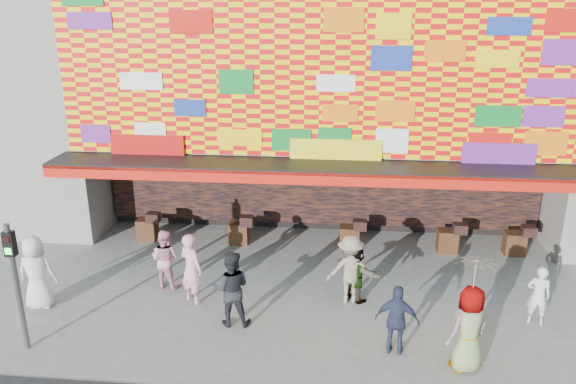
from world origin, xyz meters
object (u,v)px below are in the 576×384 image
signal_left (15,273)px  ped_i (165,259)px  ped_e (397,320)px  ped_b (191,268)px  ped_a (37,273)px  parasol (475,278)px  ped_g (469,329)px  ped_h (538,296)px  ped_f (355,273)px  ped_d (350,269)px  ped_c (231,289)px

signal_left → ped_i: bearing=54.0°
signal_left → ped_e: 8.26m
signal_left → ped_b: signal_left is taller
ped_a → ped_b: (3.76, 0.64, -0.02)m
ped_a → parasol: parasol is taller
ped_g → ped_h: size_ratio=1.28×
ped_a → ped_f: bearing=-176.3°
ped_d → parasol: (2.42, -2.57, 1.22)m
ped_e → ped_f: ped_e is taller
ped_d → ped_g: 3.53m
ped_h → parasol: size_ratio=0.83×
signal_left → parasol: 9.60m
parasol → signal_left: bearing=-178.8°
ped_a → ped_i: bearing=-158.7°
parasol → ped_h: bearing=43.8°
ped_f → ped_g: 3.49m
signal_left → ped_h: bearing=10.5°
ped_a → ped_c: bearing=172.4°
ped_d → ped_c: bearing=15.8°
ped_c → ped_h: 7.28m
ped_d → ped_f: 0.21m
signal_left → ped_g: size_ratio=1.57×
signal_left → ped_e: bearing=4.3°
ped_b → ped_d: 4.03m
ped_h → ped_i: ped_i is taller
signal_left → ped_h: (11.61, 2.14, -1.11)m
ped_i → signal_left: bearing=68.0°
ped_a → ped_f: size_ratio=1.23×
ped_c → ped_g: ped_g is taller
ped_b → parasol: parasol is taller
ped_a → ped_e: size_ratio=1.17×
ped_c → ped_e: bearing=163.6°
ped_e → ped_i: 6.42m
ped_e → ped_c: bearing=-2.4°
ped_a → parasol: bearing=167.3°
signal_left → ped_i: (2.25, 3.10, -1.04)m
ped_i → ped_h: bearing=-171.9°
ped_c → ped_f: bearing=-158.7°
signal_left → ped_f: size_ratio=1.94×
ped_e → ped_h: size_ratio=1.09×
ped_b → ped_e: (5.01, -1.77, -0.12)m
ped_e → signal_left: bearing=14.2°
ped_c → ped_d: (2.80, 1.33, -0.03)m
ped_d → parasol: parasol is taller
ped_f → signal_left: bearing=58.2°
ped_d → ped_h: size_ratio=1.22×
ped_a → ped_f: (7.91, 1.09, -0.18)m
ped_b → ped_d: bearing=-141.0°
ped_i → ped_g: bearing=172.4°
ped_b → ped_h: (8.45, -0.24, -0.19)m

